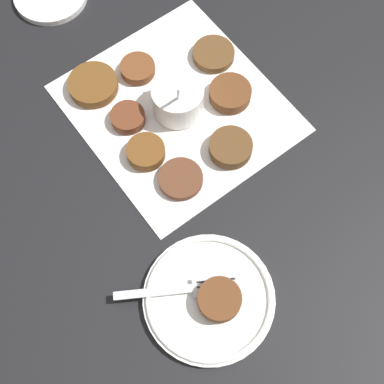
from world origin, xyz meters
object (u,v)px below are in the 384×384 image
Objects in this scene: fritter_on_plate at (219,299)px; serving_plate at (209,298)px; sauce_bowl at (178,100)px; fork at (191,288)px.

serving_plate is at bearing 27.82° from fritter_on_plate.
serving_plate is 3.06× the size of fritter_on_plate.
fritter_on_plate is (-0.29, 0.16, 0.00)m from sauce_bowl.
sauce_bowl reaches higher than serving_plate.
fork is at bearing 25.73° from fritter_on_plate.
sauce_bowl is at bearing -35.98° from fork.
sauce_bowl reaches higher than fork.
serving_plate is at bearing 148.29° from sauce_bowl.
sauce_bowl is at bearing -31.71° from serving_plate.
sauce_bowl is 0.31m from fork.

